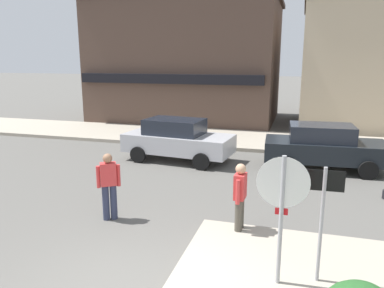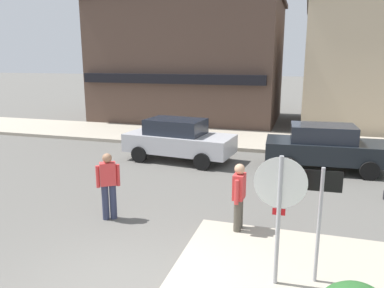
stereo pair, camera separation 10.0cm
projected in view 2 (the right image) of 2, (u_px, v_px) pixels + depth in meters
kerb_far at (242, 140)px, 17.31m from camera, size 80.00×4.00×0.15m
stop_sign at (279, 204)px, 5.83m from camera, size 0.82×0.08×2.30m
one_way_sign at (320, 214)px, 5.92m from camera, size 0.60×0.06×2.10m
parked_car_nearest at (179, 139)px, 13.93m from camera, size 4.16×2.20×1.56m
parked_car_second at (325, 147)px, 12.71m from camera, size 4.09×2.06×1.56m
pedestrian_crossing_near at (239, 198)px, 7.90m from camera, size 0.24×0.55×1.61m
pedestrian_crossing_far at (108, 184)px, 8.75m from camera, size 0.51×0.38×1.61m
building_corner_shop at (191, 61)px, 23.06m from camera, size 10.88×7.95×7.14m
building_storefront_left_near at (378, 66)px, 20.17m from camera, size 7.71×6.71×6.66m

